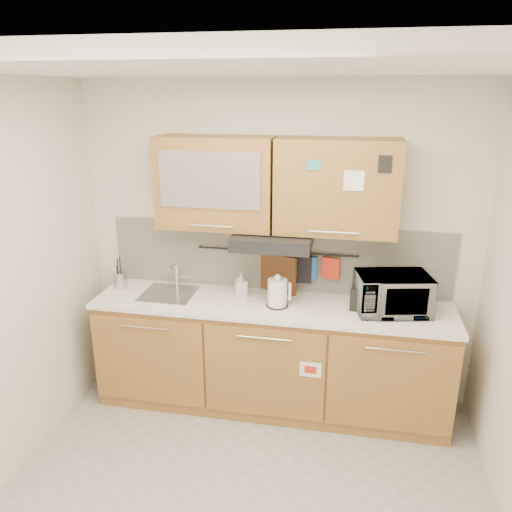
% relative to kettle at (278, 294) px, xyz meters
% --- Properties ---
extents(ceiling, '(3.20, 3.20, 0.00)m').
position_rel_kettle_xyz_m(ceiling, '(-0.06, -1.14, 1.58)').
color(ceiling, white).
rests_on(ceiling, wall_back).
extents(wall_back, '(3.20, 0.00, 3.20)m').
position_rel_kettle_xyz_m(wall_back, '(-0.06, 0.36, 0.28)').
color(wall_back, silver).
rests_on(wall_back, ground).
extents(base_cabinet, '(2.80, 0.64, 0.88)m').
position_rel_kettle_xyz_m(base_cabinet, '(-0.06, 0.05, -0.62)').
color(base_cabinet, '#9F6C38').
rests_on(base_cabinet, floor).
extents(countertop, '(2.82, 0.62, 0.04)m').
position_rel_kettle_xyz_m(countertop, '(-0.06, 0.05, -0.12)').
color(countertop, white).
rests_on(countertop, base_cabinet).
extents(backsplash, '(2.80, 0.02, 0.56)m').
position_rel_kettle_xyz_m(backsplash, '(-0.06, 0.35, 0.18)').
color(backsplash, silver).
rests_on(backsplash, countertop).
extents(upper_cabinets, '(1.82, 0.37, 0.70)m').
position_rel_kettle_xyz_m(upper_cabinets, '(-0.06, 0.18, 0.81)').
color(upper_cabinets, '#9F6C38').
rests_on(upper_cabinets, wall_back).
extents(range_hood, '(0.60, 0.46, 0.10)m').
position_rel_kettle_xyz_m(range_hood, '(-0.06, 0.11, 0.40)').
color(range_hood, black).
rests_on(range_hood, upper_cabinets).
extents(sink, '(0.42, 0.40, 0.26)m').
position_rel_kettle_xyz_m(sink, '(-0.91, 0.07, -0.10)').
color(sink, silver).
rests_on(sink, countertop).
extents(utensil_rail, '(1.30, 0.02, 0.02)m').
position_rel_kettle_xyz_m(utensil_rail, '(-0.06, 0.31, 0.24)').
color(utensil_rail, black).
rests_on(utensil_rail, backsplash).
extents(utensil_crock, '(0.12, 0.12, 0.27)m').
position_rel_kettle_xyz_m(utensil_crock, '(-1.36, 0.13, -0.03)').
color(utensil_crock, '#ABAAAE').
rests_on(utensil_crock, countertop).
extents(kettle, '(0.20, 0.19, 0.26)m').
position_rel_kettle_xyz_m(kettle, '(0.00, 0.00, 0.00)').
color(kettle, white).
rests_on(kettle, countertop).
extents(toaster, '(0.25, 0.17, 0.17)m').
position_rel_kettle_xyz_m(toaster, '(0.67, 0.06, -0.02)').
color(toaster, black).
rests_on(toaster, countertop).
extents(microwave, '(0.59, 0.46, 0.29)m').
position_rel_kettle_xyz_m(microwave, '(0.85, 0.06, 0.04)').
color(microwave, '#999999').
rests_on(microwave, countertop).
extents(soap_bottle, '(0.12, 0.12, 0.20)m').
position_rel_kettle_xyz_m(soap_bottle, '(-0.32, 0.15, -0.00)').
color(soap_bottle, '#999999').
rests_on(soap_bottle, countertop).
extents(cutting_board, '(0.34, 0.16, 0.44)m').
position_rel_kettle_xyz_m(cutting_board, '(-0.05, 0.30, -0.00)').
color(cutting_board, brown).
rests_on(cutting_board, utensil_rail).
extents(oven_mitt, '(0.12, 0.04, 0.19)m').
position_rel_kettle_xyz_m(oven_mitt, '(0.22, 0.30, 0.12)').
color(oven_mitt, '#215799').
rests_on(oven_mitt, utensil_rail).
extents(dark_pouch, '(0.14, 0.05, 0.23)m').
position_rel_kettle_xyz_m(dark_pouch, '(0.16, 0.30, 0.10)').
color(dark_pouch, black).
rests_on(dark_pouch, utensil_rail).
extents(pot_holder, '(0.15, 0.05, 0.18)m').
position_rel_kettle_xyz_m(pot_holder, '(0.38, 0.30, 0.13)').
color(pot_holder, red).
rests_on(pot_holder, utensil_rail).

